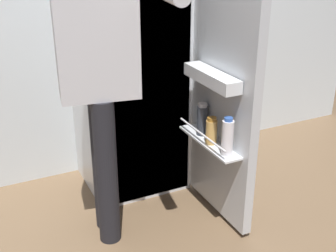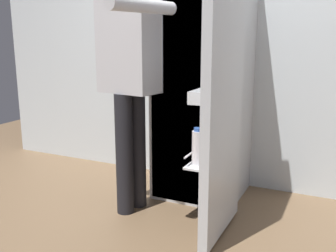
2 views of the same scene
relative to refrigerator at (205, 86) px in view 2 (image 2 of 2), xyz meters
name	(u,v)px [view 2 (image 2 of 2)]	position (x,y,z in m)	size (l,w,h in m)	color
ground_plane	(174,220)	(-0.03, -0.48, -0.86)	(6.84, 6.84, 0.00)	brown
kitchen_wall	(219,29)	(-0.03, 0.40, 0.41)	(4.40, 0.10, 2.53)	silver
refrigerator	(205,86)	(0.00, 0.00, 0.00)	(0.69, 1.21, 1.72)	silver
person	(130,67)	(-0.37, -0.45, 0.15)	(0.54, 0.76, 1.69)	black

